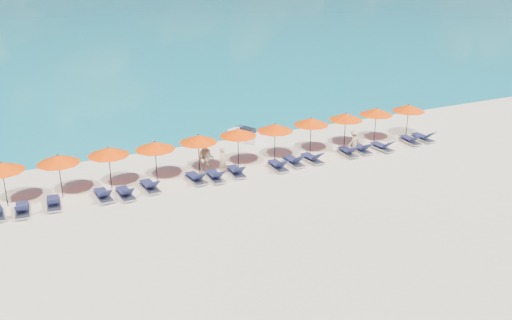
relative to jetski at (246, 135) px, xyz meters
name	(u,v)px	position (x,y,z in m)	size (l,w,h in m)	color
ground	(283,203)	(-2.41, -9.42, -0.35)	(1400.00, 1400.00, 0.00)	beige
jetski	(246,135)	(0.00, 0.00, 0.00)	(1.77, 2.54, 0.85)	white
beachgoer_a	(223,161)	(-3.57, -4.71, 0.42)	(0.56, 0.37, 1.53)	tan
beachgoer_b	(206,159)	(-4.42, -4.40, 0.58)	(0.91, 0.52, 1.86)	tan
beachgoer_c	(354,141)	(4.82, -4.96, 0.36)	(0.92, 0.43, 1.42)	tan
umbrella_0	(1,167)	(-14.43, -3.99, 1.67)	(2.10, 2.10, 2.28)	black
umbrella_1	(58,159)	(-11.91, -4.09, 1.67)	(2.10, 2.10, 2.28)	black
umbrella_2	(108,151)	(-9.49, -4.03, 1.67)	(2.10, 2.10, 2.28)	black
umbrella_3	(155,146)	(-7.12, -4.18, 1.67)	(2.10, 2.10, 2.28)	black
umbrella_4	(198,139)	(-4.71, -4.10, 1.67)	(2.10, 2.10, 2.28)	black
umbrella_5	(238,132)	(-2.35, -4.03, 1.67)	(2.10, 2.10, 2.28)	black
umbrella_6	(275,127)	(-0.09, -4.12, 1.67)	(2.10, 2.10, 2.28)	black
umbrella_7	(311,121)	(2.38, -3.99, 1.67)	(2.10, 2.10, 2.28)	black
umbrella_8	(346,117)	(4.79, -4.04, 1.67)	(2.10, 2.10, 2.28)	black
umbrella_9	(376,111)	(7.15, -3.93, 1.67)	(2.10, 2.10, 2.28)	black
umbrella_10	(409,108)	(9.52, -4.15, 1.67)	(2.10, 2.10, 2.28)	black
lounger_1	(22,210)	(-13.88, -5.22, -0.11)	(0.78, 1.75, 0.66)	silver
lounger_2	(53,203)	(-12.47, -5.09, -0.11)	(0.78, 1.75, 0.66)	silver
lounger_3	(103,195)	(-10.15, -5.21, -0.11)	(0.72, 1.74, 0.66)	silver
lounger_4	(125,193)	(-9.13, -5.46, -0.11)	(0.71, 1.73, 0.66)	silver
lounger_5	(150,186)	(-7.78, -5.14, -0.11)	(0.76, 1.74, 0.66)	silver
lounger_6	(196,178)	(-5.29, -5.14, -0.11)	(0.77, 1.75, 0.66)	silver
lounger_7	(215,176)	(-4.29, -5.35, -0.11)	(0.67, 1.72, 0.66)	silver
lounger_8	(236,171)	(-3.00, -5.19, -0.11)	(0.76, 1.74, 0.66)	silver
lounger_9	(278,166)	(-0.56, -5.43, -0.11)	(0.68, 1.72, 0.66)	silver
lounger_10	(294,161)	(0.58, -5.19, -0.11)	(0.63, 1.70, 0.66)	silver
lounger_11	(312,158)	(1.76, -5.25, -0.11)	(0.78, 1.75, 0.66)	silver
lounger_12	(348,152)	(4.25, -5.24, -0.11)	(0.73, 1.74, 0.66)	silver
lounger_13	(362,148)	(5.32, -5.13, -0.11)	(0.76, 1.74, 0.66)	silver
lounger_14	(382,147)	(6.64, -5.38, -0.11)	(0.77, 1.75, 0.66)	silver
lounger_15	(410,140)	(9.04, -5.14, -0.11)	(0.72, 1.73, 0.66)	silver
lounger_16	(423,137)	(10.12, -5.09, -0.11)	(0.71, 1.73, 0.66)	silver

